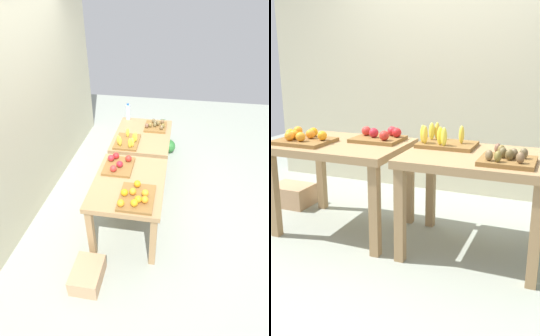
# 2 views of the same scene
# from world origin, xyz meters

# --- Properties ---
(ground_plane) EXTENTS (8.00, 8.00, 0.00)m
(ground_plane) POSITION_xyz_m (0.00, 0.00, 0.00)
(ground_plane) COLOR gray
(back_wall) EXTENTS (4.40, 0.12, 3.00)m
(back_wall) POSITION_xyz_m (0.00, 1.35, 1.50)
(back_wall) COLOR beige
(back_wall) RESTS_ON ground_plane
(display_table_left) EXTENTS (1.04, 0.80, 0.76)m
(display_table_left) POSITION_xyz_m (-0.56, 0.00, 0.65)
(display_table_left) COLOR #9C794F
(display_table_left) RESTS_ON ground_plane
(display_table_right) EXTENTS (1.04, 0.80, 0.76)m
(display_table_right) POSITION_xyz_m (0.56, 0.00, 0.65)
(display_table_right) COLOR #9C794F
(display_table_right) RESTS_ON ground_plane
(orange_bin) EXTENTS (0.44, 0.36, 0.11)m
(orange_bin) POSITION_xyz_m (-0.85, -0.13, 0.80)
(orange_bin) COLOR brown
(orange_bin) RESTS_ON display_table_left
(apple_bin) EXTENTS (0.40, 0.34, 0.11)m
(apple_bin) POSITION_xyz_m (-0.30, 0.17, 0.80)
(apple_bin) COLOR brown
(apple_bin) RESTS_ON display_table_left
(banana_crate) EXTENTS (0.44, 0.32, 0.17)m
(banana_crate) POSITION_xyz_m (0.26, 0.17, 0.81)
(banana_crate) COLOR brown
(banana_crate) RESTS_ON display_table_right
(kiwi_bin) EXTENTS (0.36, 0.32, 0.10)m
(kiwi_bin) POSITION_xyz_m (0.79, -0.17, 0.80)
(kiwi_bin) COLOR brown
(kiwi_bin) RESTS_ON display_table_right
(water_bottle) EXTENTS (0.07, 0.07, 0.26)m
(water_bottle) POSITION_xyz_m (1.02, 0.30, 0.89)
(water_bottle) COLOR silver
(water_bottle) RESTS_ON display_table_right
(watermelon_pile) EXTENTS (0.66, 0.63, 0.50)m
(watermelon_pile) POSITION_xyz_m (1.53, -0.23, 0.18)
(watermelon_pile) COLOR #336B2E
(watermelon_pile) RESTS_ON ground_plane
(cardboard_produce_box) EXTENTS (0.40, 0.30, 0.21)m
(cardboard_produce_box) POSITION_xyz_m (-1.36, 0.30, 0.10)
(cardboard_produce_box) COLOR tan
(cardboard_produce_box) RESTS_ON ground_plane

